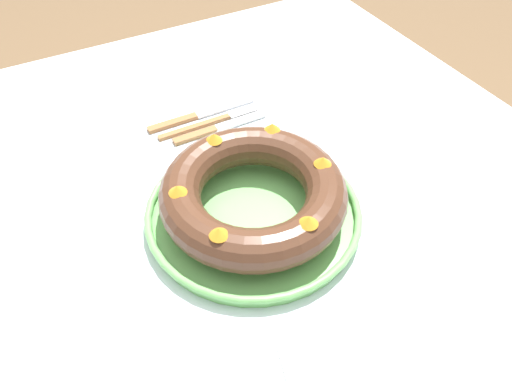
% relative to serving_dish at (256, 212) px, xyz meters
% --- Properties ---
extents(dining_table, '(1.29, 1.20, 0.75)m').
position_rel_serving_dish_xyz_m(dining_table, '(-0.01, -0.00, -0.10)').
color(dining_table, silver).
rests_on(dining_table, ground_plane).
extents(serving_dish, '(0.34, 0.34, 0.03)m').
position_rel_serving_dish_xyz_m(serving_dish, '(0.00, 0.00, 0.00)').
color(serving_dish, '#6BB760').
rests_on(serving_dish, dining_table).
extents(bundt_cake, '(0.29, 0.29, 0.07)m').
position_rel_serving_dish_xyz_m(bundt_cake, '(-0.00, -0.00, 0.04)').
color(bundt_cake, '#4C2D1E').
rests_on(bundt_cake, serving_dish).
extents(fork, '(0.02, 0.20, 0.01)m').
position_rel_serving_dish_xyz_m(fork, '(-0.26, 0.05, -0.01)').
color(fork, '#936038').
rests_on(fork, dining_table).
extents(serving_knife, '(0.02, 0.22, 0.01)m').
position_rel_serving_dish_xyz_m(serving_knife, '(-0.29, 0.02, -0.01)').
color(serving_knife, '#936038').
rests_on(serving_knife, dining_table).
extents(cake_knife, '(0.02, 0.19, 0.01)m').
position_rel_serving_dish_xyz_m(cake_knife, '(-0.23, 0.03, -0.01)').
color(cake_knife, '#936038').
rests_on(cake_knife, dining_table).
extents(napkin, '(0.15, 0.12, 0.00)m').
position_rel_serving_dish_xyz_m(napkin, '(0.27, -0.05, -0.01)').
color(napkin, white).
rests_on(napkin, dining_table).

